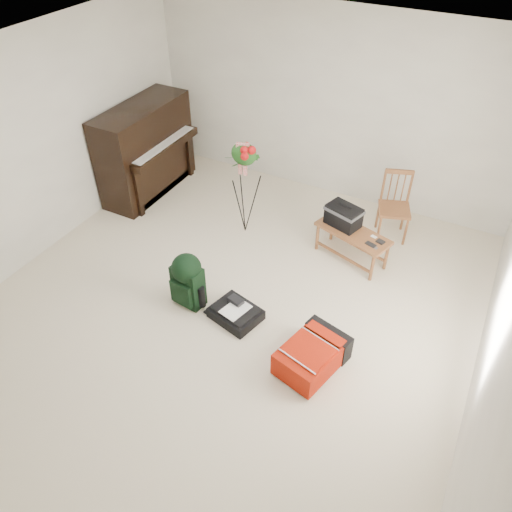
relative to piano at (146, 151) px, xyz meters
The scene contains 12 objects.
floor 2.77m from the piano, 36.20° to the right, with size 5.00×5.50×0.01m, color beige.
ceiling 3.31m from the piano, 36.20° to the right, with size 5.00×5.50×0.01m, color white.
wall_back 2.55m from the piano, 27.74° to the left, with size 5.00×0.04×2.50m, color silver.
wall_left 1.76m from the piano, 101.09° to the right, with size 0.04×5.50×2.50m, color silver.
wall_right 4.99m from the piano, 18.85° to the right, with size 0.04×5.50×2.50m, color silver.
piano is the anchor object (origin of this frame).
bench 2.96m from the piano, ahead, with size 0.96×0.61×0.68m.
dining_chair 3.41m from the piano, ahead, with size 0.48×0.48×0.87m.
red_suitcase 3.78m from the piano, 29.03° to the right, with size 0.61×0.78×0.29m.
black_duffel 2.91m from the piano, 35.38° to the right, with size 0.57×0.50×0.21m.
green_backpack 2.47m from the piano, 43.60° to the right, with size 0.35×0.32×0.65m.
flower_stand 1.70m from the piano, ahead, with size 0.50×0.50×1.28m.
Camera 1 is at (2.03, -3.19, 3.89)m, focal length 35.00 mm.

